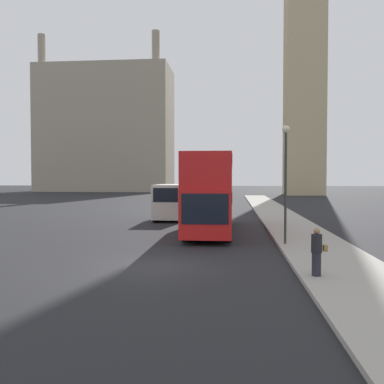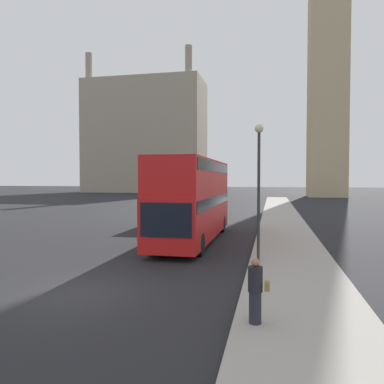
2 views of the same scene
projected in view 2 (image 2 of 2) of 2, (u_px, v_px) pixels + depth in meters
ground_plane at (77, 293)px, 11.61m from camera, size 300.00×300.00×0.00m
sidewalk_strip at (303, 306)px, 10.19m from camera, size 3.47×120.00×0.15m
clock_tower at (328, 24)px, 71.86m from camera, size 7.55×7.72×65.06m
building_block_distant at (146, 137)px, 99.42m from camera, size 30.77×14.41×35.63m
red_double_decker_bus at (194, 196)px, 21.23m from camera, size 2.59×11.35×4.59m
white_van at (168, 206)px, 28.79m from camera, size 2.16×5.17×2.76m
pedestrian at (256, 291)px, 8.79m from camera, size 0.50×0.34×1.55m
street_lamp at (259, 171)px, 15.30m from camera, size 0.36×0.36×5.64m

